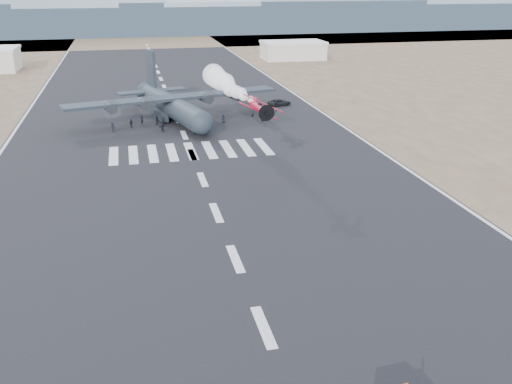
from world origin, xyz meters
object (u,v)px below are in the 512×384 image
object	(u,v)px
hangar_right	(293,50)
crew_f	(163,127)
crew_c	(113,128)
aerobatic_biplane	(260,108)
crew_e	(223,119)
crew_g	(142,120)
crew_a	(162,121)
transport_aircraft	(171,104)
support_vehicle	(280,102)
crew_b	(157,121)
crew_d	(131,123)
crew_h	(206,119)

from	to	relation	value
hangar_right	crew_f	xyz separation A→B (m)	(-49.51, -86.97, -2.17)
hangar_right	crew_c	bearing A→B (deg)	-124.30
aerobatic_biplane	crew_e	world-z (taller)	aerobatic_biplane
crew_g	crew_a	bearing A→B (deg)	-57.72
transport_aircraft	support_vehicle	world-z (taller)	transport_aircraft
crew_b	crew_f	size ratio (longest dim) A/B	1.03
support_vehicle	crew_a	xyz separation A→B (m)	(-25.86, -11.90, 0.11)
crew_e	crew_c	bearing A→B (deg)	-178.79
crew_e	crew_b	bearing A→B (deg)	169.95
crew_e	transport_aircraft	bearing A→B (deg)	145.95
crew_d	crew_f	world-z (taller)	crew_f
hangar_right	crew_b	distance (m)	96.11
support_vehicle	hangar_right	bearing A→B (deg)	-36.33
support_vehicle	crew_c	bearing A→B (deg)	95.59
transport_aircraft	crew_a	bearing A→B (deg)	-130.98
crew_c	crew_h	xyz separation A→B (m)	(17.16, 2.51, 0.05)
support_vehicle	crew_c	size ratio (longest dim) A/B	2.90
transport_aircraft	crew_a	world-z (taller)	transport_aircraft
crew_b	crew_g	world-z (taller)	crew_g
support_vehicle	crew_e	bearing A→B (deg)	113.50
crew_e	crew_f	bearing A→B (deg)	-166.30
aerobatic_biplane	crew_b	world-z (taller)	aerobatic_biplane
crew_c	crew_g	distance (m)	6.81
crew_b	support_vehicle	bearing A→B (deg)	-165.15
crew_f	crew_e	bearing A→B (deg)	-2.44
crew_a	transport_aircraft	bearing A→B (deg)	-10.66
support_vehicle	crew_h	xyz separation A→B (m)	(-17.69, -12.66, 0.22)
support_vehicle	crew_b	size ratio (longest dim) A/B	2.91
transport_aircraft	crew_h	world-z (taller)	transport_aircraft
crew_a	crew_c	distance (m)	9.57
aerobatic_biplane	support_vehicle	distance (m)	49.19
crew_e	crew_f	size ratio (longest dim) A/B	0.97
transport_aircraft	crew_e	size ratio (longest dim) A/B	25.12
crew_a	aerobatic_biplane	bearing A→B (deg)	-146.82
hangar_right	transport_aircraft	bearing A→B (deg)	-121.19
crew_b	crew_a	bearing A→B (deg)	164.07
hangar_right	support_vehicle	world-z (taller)	hangar_right
transport_aircraft	crew_a	xyz separation A→B (m)	(-2.08, -4.22, -2.28)
hangar_right	crew_g	bearing A→B (deg)	-123.15
crew_c	crew_e	distance (m)	20.55
crew_c	crew_e	size ratio (longest dim) A/B	1.06
crew_e	crew_g	distance (m)	15.24
crew_d	crew_b	bearing A→B (deg)	-50.87
aerobatic_biplane	crew_g	bearing A→B (deg)	108.47
transport_aircraft	crew_e	xyz separation A→B (m)	(9.33, -5.06, -2.28)
crew_a	crew_d	size ratio (longest dim) A/B	1.01
aerobatic_biplane	crew_b	xyz separation A→B (m)	(-11.82, 34.11, -9.15)
transport_aircraft	crew_c	world-z (taller)	transport_aircraft
hangar_right	support_vehicle	distance (m)	73.94
hangar_right	crew_a	size ratio (longest dim) A/B	12.61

